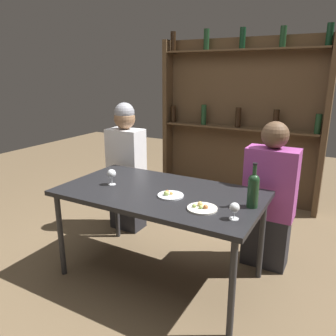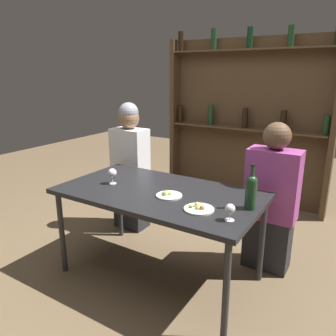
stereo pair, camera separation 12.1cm
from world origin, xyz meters
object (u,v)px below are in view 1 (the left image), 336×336
at_px(wine_glass_1, 234,208).
at_px(seated_person_right, 269,200).
at_px(food_plate_0, 202,208).
at_px(wine_glass_0, 112,174).
at_px(food_plate_1, 170,195).
at_px(seated_person_left, 126,168).
at_px(wine_bottle, 253,189).

height_order(wine_glass_1, seated_person_right, seated_person_right).
bearing_deg(food_plate_0, wine_glass_0, 172.75).
relative_size(food_plate_1, seated_person_left, 0.14).
bearing_deg(wine_bottle, wine_glass_0, -175.24).
distance_m(wine_glass_0, food_plate_1, 0.54).
relative_size(wine_bottle, seated_person_right, 0.25).
distance_m(wine_glass_0, food_plate_0, 0.84).
relative_size(wine_glass_1, seated_person_right, 0.09).
height_order(wine_glass_0, seated_person_left, seated_person_left).
bearing_deg(seated_person_right, seated_person_left, 180.00).
bearing_deg(food_plate_0, seated_person_left, 146.86).
relative_size(wine_bottle, wine_glass_1, 2.83).
distance_m(wine_bottle, seated_person_left, 1.57).
distance_m(wine_bottle, food_plate_1, 0.60).
bearing_deg(seated_person_right, wine_bottle, -90.30).
height_order(wine_glass_0, seated_person_right, seated_person_right).
relative_size(wine_glass_0, food_plate_0, 0.64).
bearing_deg(seated_person_left, wine_glass_0, -62.89).
distance_m(seated_person_left, seated_person_right, 1.45).
height_order(wine_glass_0, wine_glass_1, wine_glass_0).
xyz_separation_m(wine_glass_1, food_plate_1, (-0.53, 0.15, -0.06)).
bearing_deg(food_plate_1, food_plate_0, -19.45).
bearing_deg(wine_glass_1, food_plate_1, 164.25).
xyz_separation_m(wine_bottle, seated_person_right, (0.00, 0.56, -0.28)).
bearing_deg(seated_person_right, wine_glass_1, -93.52).
height_order(wine_glass_1, food_plate_1, wine_glass_1).
bearing_deg(wine_glass_0, wine_bottle, 4.76).
relative_size(wine_glass_1, food_plate_1, 0.57).
height_order(wine_bottle, wine_glass_1, wine_bottle).
distance_m(wine_bottle, seated_person_right, 0.63).
xyz_separation_m(wine_glass_0, food_plate_1, (0.53, -0.00, -0.08)).
distance_m(wine_bottle, food_plate_0, 0.36).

